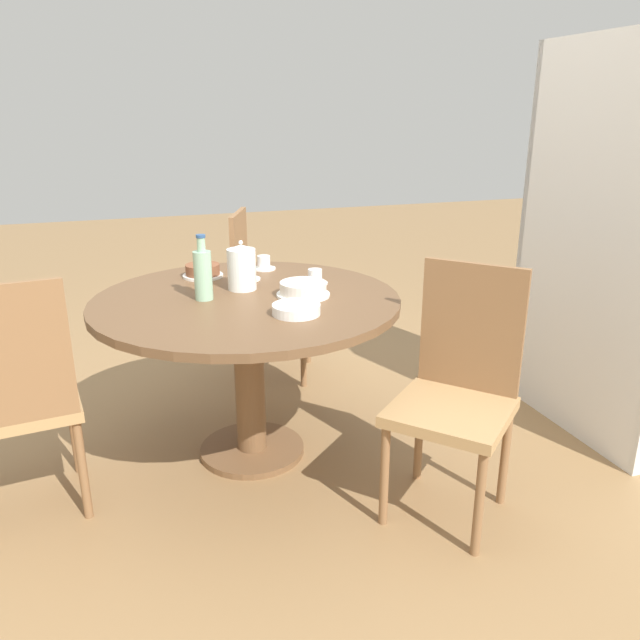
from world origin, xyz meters
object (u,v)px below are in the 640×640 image
Objects in this scene: chair_c at (457,389)px; cup_a at (248,274)px; chair_a at (263,292)px; coffee_pot at (242,267)px; cup_c at (315,278)px; cake_main at (303,289)px; cake_second at (203,271)px; water_bottle at (203,273)px; bookshelf at (604,257)px; chair_b at (18,397)px; cup_b at (264,264)px.

cup_a is at bearing 171.28° from chair_c.
cup_a is at bearing -177.27° from chair_a.
coffee_pot is 0.34m from cup_c.
cake_main is 0.59m from cake_second.
cup_c is at bearing 99.10° from water_bottle.
cake_main is (-0.19, -1.40, -0.08)m from bookshelf.
bookshelf is at bearing 171.14° from chair_b.
cup_b reaches higher than cake_main.
cup_b is 1.00× the size of cup_c.
bookshelf is 1.62m from cup_b.
water_bottle reaches higher than cup_a.
water_bottle reaches higher than coffee_pot.
water_bottle is at bearing -43.95° from cup_a.
cup_c is (-0.75, -0.32, 0.27)m from chair_c.
chair_b is at bearing -59.87° from cup_b.
chair_a reaches higher than cup_b.
cake_main is (-0.58, -0.43, 0.27)m from chair_c.
cup_a reaches higher than cake_second.
coffee_pot is at bearing -28.68° from cup_b.
coffee_pot reaches higher than cake_main.
chair_a is 8.32× the size of cup_b.
chair_c is 5.07× the size of cake_second.
water_bottle is 2.37× the size of cup_a.
bookshelf reaches higher than water_bottle.
cake_second is at bearing -153.57° from coffee_pot.
cup_b is at bearing 63.99° from bookshelf.
chair_a is 4.39× the size of coffee_pot.
chair_b and chair_c have the same top height.
cake_second is at bearing -121.82° from cup_c.
cake_main is 1.97× the size of cup_c.
chair_b reaches higher than cup_c.
cup_a is at bearing -161.91° from chair_b.
cup_a is at bearing 71.20° from bookshelf.
chair_b is 4.22× the size of cake_main.
cake_main is at bearing 49.76° from coffee_pot.
cup_a is at bearing 136.05° from water_bottle.
chair_c is 1.10m from bookshelf.
water_bottle is at bearing -7.56° from cake_second.
chair_a is at bearing 152.24° from water_bottle.
cup_a is (0.12, 0.19, -0.00)m from cake_second.
bookshelf reaches higher than chair_b.
cake_main is at bearing 82.10° from bookshelf.
bookshelf is 1.42m from cake_main.
bookshelf is at bearing 81.15° from water_bottle.
coffee_pot is at bearing 178.69° from chair_c.
coffee_pot reaches higher than chair_a.
water_bottle is 0.43m from cake_main.
chair_a is 1.00× the size of chair_b.
cup_c is (-0.08, 0.52, -0.08)m from water_bottle.
chair_b is at bearing 153.77° from chair_a.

